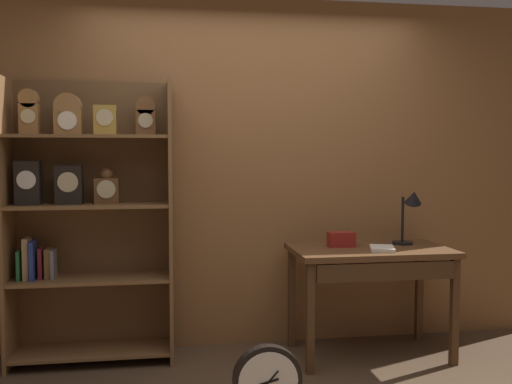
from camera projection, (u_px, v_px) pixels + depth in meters
back_wood_panel at (253, 173)px, 4.42m from camera, size 4.80×0.05×2.60m
bookshelf at (86, 212)px, 4.03m from camera, size 1.11×0.39×1.95m
workbench at (371, 262)px, 4.13m from camera, size 1.11×0.66×0.78m
desk_lamp at (410, 210)px, 4.26m from camera, size 0.21×0.21×0.42m
toolbox_small at (341, 239)px, 4.19m from camera, size 0.19×0.10×0.11m
open_repair_manual at (382, 248)px, 4.04m from camera, size 0.22×0.26×0.02m
round_clock_large at (267, 382)px, 3.16m from camera, size 0.38×0.11×0.42m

